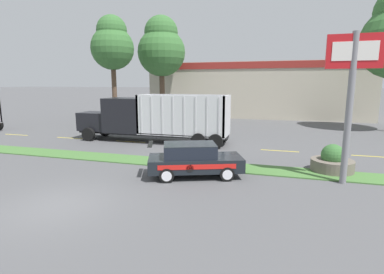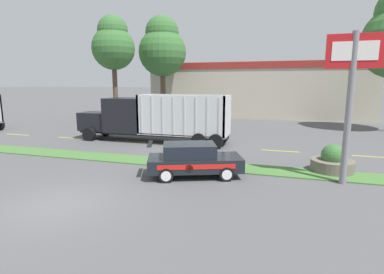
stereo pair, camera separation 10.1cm
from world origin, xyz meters
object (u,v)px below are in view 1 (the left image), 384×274
(dump_truck_lead, at_px, (138,119))
(stone_planter, at_px, (332,162))
(store_sign_post, at_px, (352,81))
(rally_car, at_px, (194,159))

(dump_truck_lead, xyz_separation_m, stone_planter, (12.84, -4.65, -1.18))
(stone_planter, bearing_deg, store_sign_post, -84.12)
(dump_truck_lead, height_order, rally_car, dump_truck_lead)
(store_sign_post, bearing_deg, dump_truck_lead, 153.72)
(rally_car, xyz_separation_m, stone_planter, (6.39, 2.64, -0.32))
(rally_car, bearing_deg, dump_truck_lead, 131.54)
(rally_car, bearing_deg, stone_planter, 22.44)
(store_sign_post, bearing_deg, rally_car, -172.60)
(store_sign_post, bearing_deg, stone_planter, 95.88)
(dump_truck_lead, bearing_deg, rally_car, -48.46)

